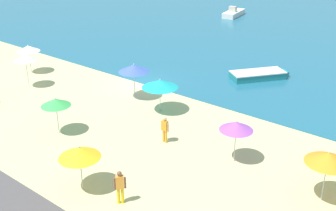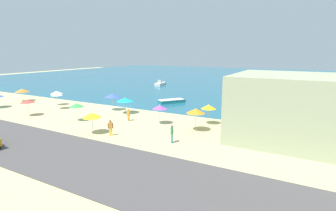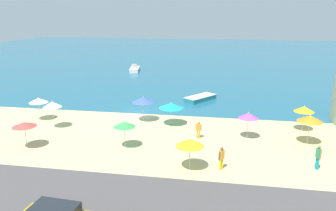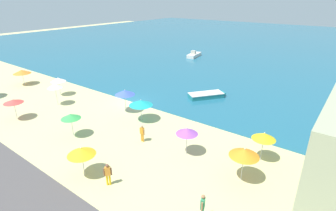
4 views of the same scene
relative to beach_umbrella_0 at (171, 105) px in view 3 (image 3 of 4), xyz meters
name	(u,v)px [view 3 (image 3 of 4)]	position (x,y,z in m)	size (l,w,h in m)	color
ground_plane	(137,114)	(-4.31, 3.14, -2.01)	(160.00, 160.00, 0.00)	#C6BE83
sea	(190,54)	(-4.31, 58.14, -1.98)	(150.00, 110.00, 0.05)	#205F79
coastal_road	(57,203)	(-4.31, -14.86, -1.98)	(80.00, 8.00, 0.06)	#4D4848
beach_umbrella_0	(171,105)	(0.00, 0.00, 0.00)	(2.43, 2.43, 2.34)	#B2B2B7
beach_umbrella_1	(124,124)	(-2.79, -6.26, 0.03)	(1.77, 1.77, 2.33)	#B2B2B7
beach_umbrella_2	(304,109)	(12.35, 0.35, 0.14)	(1.81, 1.81, 2.48)	#B2B2B7
beach_umbrella_3	(190,143)	(2.80, -9.22, 0.02)	(1.99, 1.99, 2.36)	#B2B2B7
beach_umbrella_4	(38,100)	(-13.55, -0.75, 0.11)	(1.89, 1.89, 2.42)	#B2B2B7
beach_umbrella_6	(310,118)	(12.09, -2.94, 0.26)	(2.06, 2.06, 2.60)	#B2B2B7
beach_umbrella_7	(143,100)	(-2.97, 0.69, 0.26)	(2.20, 2.20, 2.60)	#B2B2B7
beach_umbrella_8	(52,104)	(-10.88, -2.81, 0.37)	(1.74, 1.74, 2.71)	#B2B2B7
beach_umbrella_9	(248,116)	(7.17, -2.45, 0.11)	(1.78, 1.78, 2.42)	#B2B2B7
beach_umbrella_11	(24,124)	(-10.73, -7.62, 0.02)	(1.93, 1.93, 2.28)	#B2B2B7
bather_0	(198,129)	(2.94, -3.11, -1.11)	(0.57, 0.23, 1.60)	gold
bather_1	(318,156)	(11.67, -7.70, -0.98)	(0.33, 0.54, 1.81)	teal
bather_2	(221,157)	(5.00, -8.86, -1.06)	(0.42, 0.44, 1.69)	yellow
skiff_nearshore	(135,69)	(-11.79, 29.67, -1.57)	(2.37, 5.12, 1.37)	silver
skiff_offshore	(201,98)	(2.20, 9.83, -1.65)	(3.97, 4.62, 0.60)	teal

